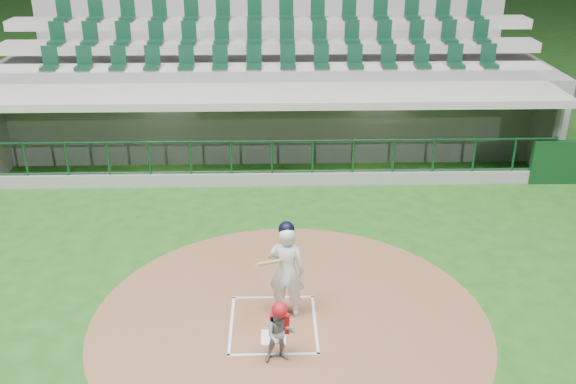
{
  "coord_description": "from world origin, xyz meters",
  "views": [
    {
      "loc": [
        0.02,
        -9.79,
        6.88
      ],
      "look_at": [
        0.34,
        2.6,
        1.3
      ],
      "focal_mm": 40.0,
      "sensor_mm": 36.0,
      "label": 1
    }
  ],
  "objects": [
    {
      "name": "ground",
      "position": [
        0.0,
        0.0,
        0.0
      ],
      "size": [
        120.0,
        120.0,
        0.0
      ],
      "primitive_type": "plane",
      "color": "#1A4A15",
      "rests_on": "ground"
    },
    {
      "name": "dirt_circle",
      "position": [
        0.3,
        -0.2,
        0.01
      ],
      "size": [
        7.2,
        7.2,
        0.01
      ],
      "primitive_type": "cylinder",
      "color": "brown",
      "rests_on": "ground"
    },
    {
      "name": "home_plate",
      "position": [
        0.0,
        -0.7,
        0.02
      ],
      "size": [
        0.43,
        0.43,
        0.02
      ],
      "primitive_type": "cube",
      "color": "white",
      "rests_on": "dirt_circle"
    },
    {
      "name": "batter_box_chalk",
      "position": [
        0.0,
        -0.3,
        0.02
      ],
      "size": [
        1.55,
        1.8,
        0.01
      ],
      "color": "white",
      "rests_on": "ground"
    },
    {
      "name": "dugout_structure",
      "position": [
        0.02,
        7.82,
        0.96
      ],
      "size": [
        16.4,
        3.7,
        3.0
      ],
      "color": "slate",
      "rests_on": "ground"
    },
    {
      "name": "seating_deck",
      "position": [
        0.0,
        10.91,
        1.42
      ],
      "size": [
        17.0,
        6.72,
        5.15
      ],
      "color": "slate",
      "rests_on": "ground"
    },
    {
      "name": "batter",
      "position": [
        0.24,
        0.03,
        0.95
      ],
      "size": [
        0.91,
        0.93,
        1.88
      ],
      "color": "white",
      "rests_on": "dirt_circle"
    },
    {
      "name": "catcher",
      "position": [
        0.11,
        -1.28,
        0.57
      ],
      "size": [
        0.55,
        0.46,
        1.11
      ],
      "color": "gray",
      "rests_on": "dirt_circle"
    }
  ]
}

